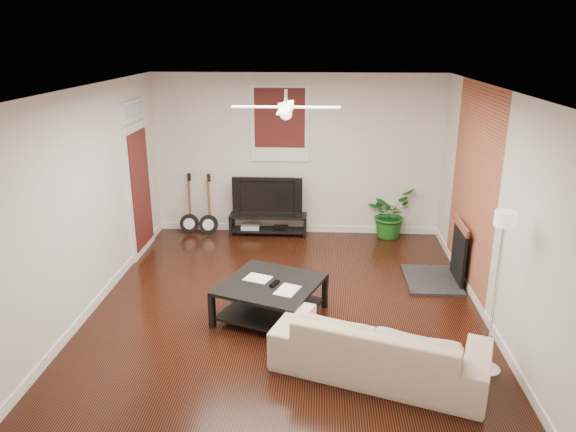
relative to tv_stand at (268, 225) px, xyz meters
name	(u,v)px	position (x,y,z in m)	size (l,w,h in m)	color
room	(286,207)	(0.50, -2.78, 1.21)	(5.01, 6.01, 2.81)	black
brick_accent	(473,188)	(2.99, -1.78, 1.21)	(0.02, 2.20, 2.80)	#B54F3A
fireplace	(445,252)	(2.70, -1.78, 0.27)	(0.80, 1.10, 0.92)	black
window_back	(280,124)	(0.20, 0.19, 1.76)	(1.00, 0.06, 1.30)	#34100E
door_left	(139,177)	(-1.96, -0.88, 1.06)	(0.08, 1.00, 2.50)	white
tv_stand	(268,225)	(0.00, 0.00, 0.00)	(1.36, 0.36, 0.38)	black
tv	(268,195)	(0.00, 0.02, 0.54)	(1.21, 0.16, 0.70)	black
coffee_table	(271,300)	(0.32, -2.97, 0.05)	(1.12, 1.12, 0.47)	black
sofa	(379,346)	(1.55, -4.09, 0.13)	(2.19, 0.86, 0.64)	tan
floor_lamp	(495,295)	(2.70, -3.99, 0.70)	(0.29, 0.29, 1.79)	silver
potted_plant	(389,213)	(2.12, 0.04, 0.24)	(0.78, 0.68, 0.87)	#1B601D
guitar_left	(188,205)	(-1.41, -0.03, 0.36)	(0.34, 0.24, 1.09)	black
guitar_right	(208,205)	(-1.06, -0.06, 0.36)	(0.34, 0.24, 1.09)	black
ceiling_fan	(286,107)	(0.50, -2.78, 2.41)	(1.24, 1.24, 0.32)	white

